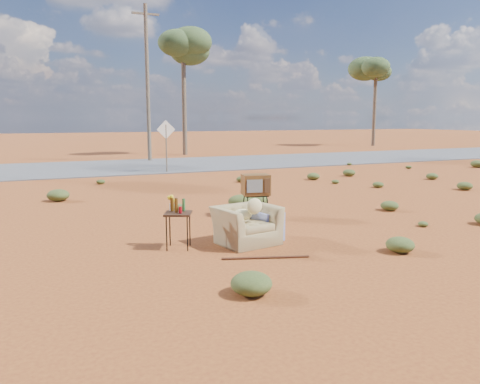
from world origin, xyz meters
name	(u,v)px	position (x,y,z in m)	size (l,w,h in m)	color
ground	(257,249)	(0.00, 0.00, 0.00)	(140.00, 140.00, 0.00)	#934D1D
highway	(119,167)	(0.00, 15.00, 0.02)	(140.00, 7.00, 0.04)	#565659
armchair	(250,220)	(0.06, 0.43, 0.43)	(1.33, 1.01, 0.93)	#907B4E
tv_unit	(256,185)	(1.16, 2.53, 0.73)	(0.69, 0.60, 0.98)	black
side_table	(177,211)	(-1.27, 0.61, 0.67)	(0.59, 0.59, 0.92)	#322012
rusty_bar	(266,258)	(-0.12, -0.59, 0.02)	(0.04, 0.04, 1.45)	#4E2714
road_sign	(166,137)	(1.50, 12.00, 1.50)	(0.78, 0.06, 2.19)	brown
eucalyptus_center	(183,48)	(5.00, 21.00, 6.43)	(3.20, 3.20, 7.60)	brown
eucalyptus_right	(376,72)	(22.00, 24.00, 5.94)	(3.20, 3.20, 7.10)	brown
utility_pole_center	(147,81)	(2.00, 17.50, 4.15)	(1.40, 0.20, 8.00)	brown
scrub_patch	(153,203)	(-0.82, 4.41, 0.14)	(17.49, 8.07, 0.33)	#465123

